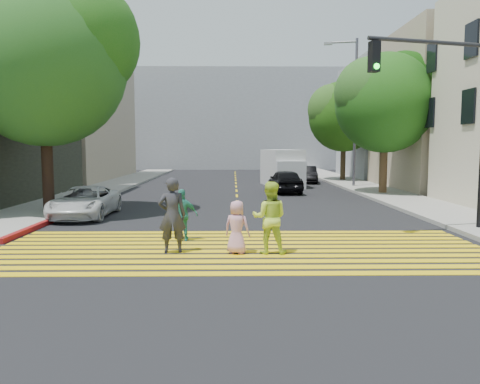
{
  "coord_description": "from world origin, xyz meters",
  "views": [
    {
      "loc": [
        -0.21,
        -11.26,
        2.81
      ],
      "look_at": [
        0.0,
        3.0,
        1.4
      ],
      "focal_mm": 35.0,
      "sensor_mm": 36.0,
      "label": 1
    }
  ],
  "objects_px": {
    "silver_car": "(277,170)",
    "traffic_signal": "(454,103)",
    "dark_car_near": "(285,181)",
    "tree_right_near": "(386,98)",
    "pedestrian_man": "(172,215)",
    "white_van": "(283,169)",
    "tree_right_far": "(345,113)",
    "pedestrian_woman": "(270,218)",
    "pedestrian_child": "(237,227)",
    "dark_car_parked": "(307,174)",
    "pedestrian_extra": "(182,215)",
    "tree_left": "(46,55)",
    "white_sedan": "(85,202)"
  },
  "relations": [
    {
      "from": "silver_car",
      "to": "traffic_signal",
      "type": "xyz_separation_m",
      "value": [
        3.0,
        -27.6,
        3.49
      ]
    },
    {
      "from": "tree_right_far",
      "to": "pedestrian_woman",
      "type": "height_order",
      "value": "tree_right_far"
    },
    {
      "from": "pedestrian_man",
      "to": "pedestrian_child",
      "type": "bearing_deg",
      "value": 167.5
    },
    {
      "from": "pedestrian_woman",
      "to": "white_van",
      "type": "relative_size",
      "value": 0.34
    },
    {
      "from": "white_van",
      "to": "traffic_signal",
      "type": "relative_size",
      "value": 0.88
    },
    {
      "from": "dark_car_near",
      "to": "pedestrian_woman",
      "type": "bearing_deg",
      "value": 78.09
    },
    {
      "from": "pedestrian_extra",
      "to": "traffic_signal",
      "type": "bearing_deg",
      "value": -173.61
    },
    {
      "from": "pedestrian_man",
      "to": "dark_car_near",
      "type": "relative_size",
      "value": 0.48
    },
    {
      "from": "tree_right_near",
      "to": "pedestrian_child",
      "type": "bearing_deg",
      "value": -120.41
    },
    {
      "from": "pedestrian_man",
      "to": "dark_car_near",
      "type": "bearing_deg",
      "value": -113.96
    },
    {
      "from": "dark_car_parked",
      "to": "traffic_signal",
      "type": "xyz_separation_m",
      "value": [
        1.27,
        -20.87,
        3.5
      ]
    },
    {
      "from": "pedestrian_woman",
      "to": "pedestrian_child",
      "type": "xyz_separation_m",
      "value": [
        -0.85,
        -0.01,
        -0.24
      ]
    },
    {
      "from": "dark_car_parked",
      "to": "traffic_signal",
      "type": "distance_m",
      "value": 21.2
    },
    {
      "from": "white_sedan",
      "to": "dark_car_parked",
      "type": "bearing_deg",
      "value": 55.74
    },
    {
      "from": "pedestrian_child",
      "to": "tree_left",
      "type": "bearing_deg",
      "value": -22.09
    },
    {
      "from": "pedestrian_extra",
      "to": "tree_left",
      "type": "bearing_deg",
      "value": -42.95
    },
    {
      "from": "tree_right_near",
      "to": "pedestrian_extra",
      "type": "distance_m",
      "value": 17.05
    },
    {
      "from": "tree_right_near",
      "to": "silver_car",
      "type": "height_order",
      "value": "tree_right_near"
    },
    {
      "from": "pedestrian_woman",
      "to": "dark_car_parked",
      "type": "xyz_separation_m",
      "value": [
        4.73,
        23.59,
        -0.31
      ]
    },
    {
      "from": "dark_car_near",
      "to": "dark_car_parked",
      "type": "xyz_separation_m",
      "value": [
        2.56,
        7.65,
        -0.07
      ]
    },
    {
      "from": "tree_left",
      "to": "dark_car_near",
      "type": "xyz_separation_m",
      "value": [
        10.64,
        8.67,
        -5.74
      ]
    },
    {
      "from": "pedestrian_extra",
      "to": "white_van",
      "type": "height_order",
      "value": "white_van"
    },
    {
      "from": "tree_left",
      "to": "pedestrian_woman",
      "type": "relative_size",
      "value": 5.06
    },
    {
      "from": "pedestrian_extra",
      "to": "white_sedan",
      "type": "bearing_deg",
      "value": -47.3
    },
    {
      "from": "dark_car_parked",
      "to": "pedestrian_child",
      "type": "bearing_deg",
      "value": -98.19
    },
    {
      "from": "tree_right_near",
      "to": "white_van",
      "type": "height_order",
      "value": "tree_right_near"
    },
    {
      "from": "tree_right_far",
      "to": "pedestrian_man",
      "type": "relative_size",
      "value": 4.02
    },
    {
      "from": "silver_car",
      "to": "pedestrian_extra",
      "type": "bearing_deg",
      "value": 75.71
    },
    {
      "from": "tree_right_far",
      "to": "dark_car_parked",
      "type": "distance_m",
      "value": 5.84
    },
    {
      "from": "tree_left",
      "to": "silver_car",
      "type": "bearing_deg",
      "value": 63.56
    },
    {
      "from": "dark_car_near",
      "to": "tree_right_near",
      "type": "bearing_deg",
      "value": 162.01
    },
    {
      "from": "tree_right_near",
      "to": "pedestrian_woman",
      "type": "bearing_deg",
      "value": -117.87
    },
    {
      "from": "white_van",
      "to": "tree_right_near",
      "type": "bearing_deg",
      "value": -56.6
    },
    {
      "from": "dark_car_parked",
      "to": "traffic_signal",
      "type": "height_order",
      "value": "traffic_signal"
    },
    {
      "from": "tree_right_far",
      "to": "white_sedan",
      "type": "relative_size",
      "value": 1.83
    },
    {
      "from": "dark_car_parked",
      "to": "silver_car",
      "type": "bearing_deg",
      "value": 109.53
    },
    {
      "from": "tree_right_far",
      "to": "pedestrian_extra",
      "type": "relative_size",
      "value": 5.22
    },
    {
      "from": "pedestrian_man",
      "to": "silver_car",
      "type": "distance_m",
      "value": 30.7
    },
    {
      "from": "pedestrian_woman",
      "to": "pedestrian_child",
      "type": "relative_size",
      "value": 1.35
    },
    {
      "from": "pedestrian_extra",
      "to": "dark_car_near",
      "type": "height_order",
      "value": "pedestrian_extra"
    },
    {
      "from": "pedestrian_woman",
      "to": "white_sedan",
      "type": "xyz_separation_m",
      "value": [
        -6.81,
        6.4,
        -0.34
      ]
    },
    {
      "from": "pedestrian_woman",
      "to": "dark_car_parked",
      "type": "distance_m",
      "value": 24.06
    },
    {
      "from": "pedestrian_woman",
      "to": "dark_car_near",
      "type": "xyz_separation_m",
      "value": [
        2.17,
        15.94,
        -0.24
      ]
    },
    {
      "from": "tree_right_far",
      "to": "pedestrian_child",
      "type": "height_order",
      "value": "tree_right_far"
    },
    {
      "from": "pedestrian_man",
      "to": "traffic_signal",
      "type": "relative_size",
      "value": 0.31
    },
    {
      "from": "tree_right_far",
      "to": "white_sedan",
      "type": "height_order",
      "value": "tree_right_far"
    },
    {
      "from": "pedestrian_woman",
      "to": "white_sedan",
      "type": "height_order",
      "value": "pedestrian_woman"
    },
    {
      "from": "tree_left",
      "to": "pedestrian_extra",
      "type": "distance_m",
      "value": 9.96
    },
    {
      "from": "tree_left",
      "to": "tree_right_far",
      "type": "height_order",
      "value": "tree_left"
    },
    {
      "from": "silver_car",
      "to": "white_sedan",
      "type": "bearing_deg",
      "value": 64.23
    }
  ]
}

